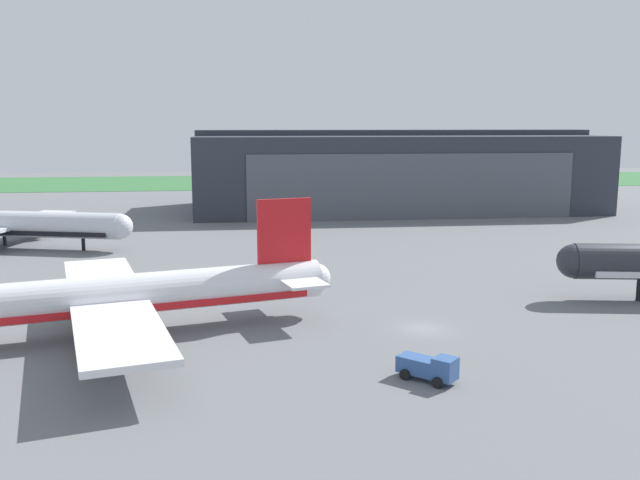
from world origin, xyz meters
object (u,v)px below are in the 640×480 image
Objects in this scene: maintenance_hangar at (394,172)px; airliner_far_right at (4,225)px; stair_truck at (429,367)px; airliner_near_left at (100,298)px.

airliner_far_right is (-71.84, -42.02, -4.77)m from maintenance_hangar.
stair_truck is (50.93, -63.14, -2.63)m from airliner_far_right.
maintenance_hangar is 83.37m from airliner_far_right.
stair_truck is at bearing -27.70° from airliner_near_left.
airliner_near_left is at bearing -63.96° from airliner_far_right.
airliner_far_right reaches higher than stair_truck.
maintenance_hangar is 2.17× the size of airliner_far_right.
maintenance_hangar is at bearing 78.75° from stair_truck.
stair_truck is at bearing -51.10° from airliner_far_right.
airliner_near_left reaches higher than stair_truck.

